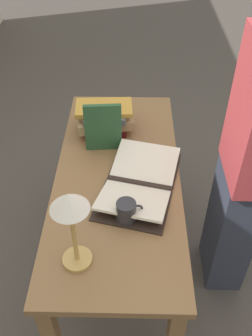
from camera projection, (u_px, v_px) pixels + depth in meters
ground_plane at (119, 263)px, 2.33m from camera, size 12.00×12.00×0.00m
reading_desk at (118, 190)px, 1.90m from camera, size 1.42×0.60×0.76m
open_book at (139, 182)px, 1.75m from camera, size 0.60×0.43×0.06m
book_stack_tall at (104, 118)px, 2.03m from camera, size 0.24×0.33×0.16m
book_standing_upright at (103, 128)px, 1.88m from camera, size 0.04×0.19×0.27m
reading_lamp at (70, 212)px, 1.26m from camera, size 0.14×0.14×0.37m
coffee_mug at (127, 212)px, 1.57m from camera, size 0.08×0.12×0.10m
person_reader at (246, 169)px, 1.76m from camera, size 0.36×0.22×1.65m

